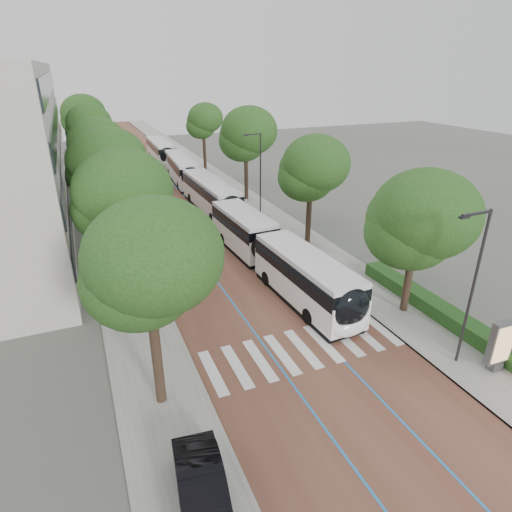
% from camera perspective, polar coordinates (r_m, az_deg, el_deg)
% --- Properties ---
extents(ground, '(160.00, 160.00, 0.00)m').
position_cam_1_polar(ground, '(22.58, 7.07, -13.67)').
color(ground, '#51544C').
rests_on(ground, ground).
extents(road, '(11.00, 140.00, 0.02)m').
position_cam_1_polar(road, '(57.73, -13.03, 9.62)').
color(road, '#552F26').
rests_on(road, ground).
extents(sidewalk_left, '(4.00, 140.00, 0.12)m').
position_cam_1_polar(sidewalk_left, '(56.98, -20.51, 8.59)').
color(sidewalk_left, gray).
rests_on(sidewalk_left, ground).
extents(sidewalk_right, '(4.00, 140.00, 0.12)m').
position_cam_1_polar(sidewalk_right, '(59.40, -5.82, 10.55)').
color(sidewalk_right, gray).
rests_on(sidewalk_right, ground).
extents(kerb_left, '(0.20, 140.00, 0.14)m').
position_cam_1_polar(kerb_left, '(57.08, -18.61, 8.88)').
color(kerb_left, gray).
rests_on(kerb_left, ground).
extents(kerb_right, '(0.20, 140.00, 0.14)m').
position_cam_1_polar(kerb_right, '(58.89, -7.61, 10.34)').
color(kerb_right, gray).
rests_on(kerb_right, ground).
extents(zebra_crossing, '(10.55, 3.60, 0.01)m').
position_cam_1_polar(zebra_crossing, '(23.34, 6.28, -12.14)').
color(zebra_crossing, silver).
rests_on(zebra_crossing, ground).
extents(lane_line_left, '(0.12, 126.00, 0.01)m').
position_cam_1_polar(lane_line_left, '(57.49, -14.61, 9.42)').
color(lane_line_left, '#2371B3').
rests_on(lane_line_left, road).
extents(lane_line_right, '(0.12, 126.00, 0.01)m').
position_cam_1_polar(lane_line_right, '(58.01, -11.46, 9.84)').
color(lane_line_right, '#2371B3').
rests_on(lane_line_right, road).
extents(hedge, '(1.20, 14.00, 0.80)m').
position_cam_1_polar(hedge, '(27.37, 24.09, -7.19)').
color(hedge, '#193F16').
rests_on(hedge, sidewalk_right).
extents(streetlight_near, '(1.82, 0.20, 8.00)m').
position_cam_1_polar(streetlight_near, '(22.05, 26.90, -2.63)').
color(streetlight_near, '#2B2C2E').
rests_on(streetlight_near, sidewalk_right).
extents(streetlight_far, '(1.82, 0.20, 8.00)m').
position_cam_1_polar(streetlight_far, '(41.54, 0.36, 11.59)').
color(streetlight_far, '#2B2C2E').
rests_on(streetlight_far, sidewalk_right).
extents(lamp_post_left, '(0.14, 0.14, 8.00)m').
position_cam_1_polar(lamp_post_left, '(25.40, -13.73, 1.04)').
color(lamp_post_left, '#2B2C2E').
rests_on(lamp_post_left, sidewalk_left).
extents(trees_left, '(6.36, 60.86, 9.57)m').
position_cam_1_polar(trees_left, '(43.09, -20.62, 13.22)').
color(trees_left, black).
rests_on(trees_left, ground).
extents(trees_right, '(6.00, 47.39, 9.48)m').
position_cam_1_polar(trees_right, '(39.51, 3.28, 13.10)').
color(trees_right, black).
rests_on(trees_right, ground).
extents(lead_bus, '(3.39, 18.49, 3.20)m').
position_cam_1_polar(lead_bus, '(29.74, 2.77, -0.06)').
color(lead_bus, black).
rests_on(lead_bus, ground).
extents(bus_queued_0, '(2.83, 12.46, 3.20)m').
position_cam_1_polar(bus_queued_0, '(43.99, -5.85, 7.88)').
color(bus_queued_0, white).
rests_on(bus_queued_0, ground).
extents(bus_queued_1, '(3.29, 12.53, 3.20)m').
position_cam_1_polar(bus_queued_1, '(56.27, -9.76, 11.21)').
color(bus_queued_1, white).
rests_on(bus_queued_1, ground).
extents(bus_queued_2, '(2.81, 12.45, 3.20)m').
position_cam_1_polar(bus_queued_2, '(69.59, -12.53, 13.41)').
color(bus_queued_2, white).
rests_on(bus_queued_2, ground).
extents(ad_panel, '(1.31, 0.53, 2.69)m').
position_cam_1_polar(ad_panel, '(23.93, 29.79, -10.25)').
color(ad_panel, '#59595B').
rests_on(ad_panel, sidewalk_right).
extents(parked_car, '(2.08, 4.67, 1.49)m').
position_cam_1_polar(parked_car, '(16.22, -7.14, -28.74)').
color(parked_car, black).
rests_on(parked_car, sidewalk_left).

